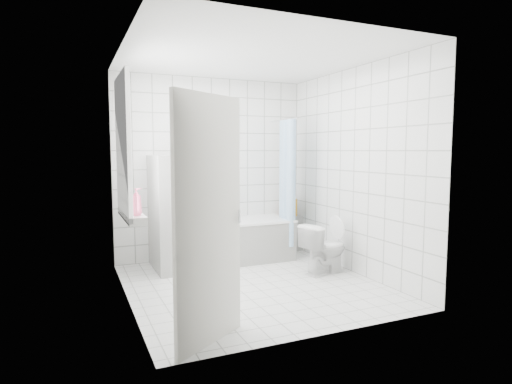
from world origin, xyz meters
name	(u,v)px	position (x,y,z in m)	size (l,w,h in m)	color
ground	(253,285)	(0.00, 0.00, 0.00)	(3.00, 3.00, 0.00)	white
ceiling	(253,57)	(0.00, 0.00, 2.60)	(3.00, 3.00, 0.00)	white
wall_back	(212,169)	(0.00, 1.50, 1.30)	(2.80, 0.02, 2.60)	white
wall_front	(325,182)	(0.00, -1.50, 1.30)	(2.80, 0.02, 2.60)	white
wall_left	(125,176)	(-1.40, 0.00, 1.30)	(0.02, 3.00, 2.60)	white
wall_right	(354,171)	(1.40, 0.00, 1.30)	(0.02, 3.00, 2.60)	white
window_left	(125,147)	(-1.35, 0.30, 1.60)	(0.01, 0.90, 1.40)	white
window_back	(219,124)	(0.10, 1.46, 1.95)	(0.50, 0.01, 0.50)	white
window_sill	(132,215)	(-1.31, 0.30, 0.86)	(0.18, 1.02, 0.08)	white
door	(209,222)	(-0.92, -1.26, 1.00)	(0.04, 0.80, 2.00)	silver
bathtub	(228,241)	(0.11, 1.12, 0.29)	(1.81, 0.77, 0.58)	white
partition_wall	(159,213)	(-0.86, 1.07, 0.75)	(0.15, 0.85, 1.50)	white
tiled_ledge	(290,233)	(1.23, 1.38, 0.28)	(0.40, 0.24, 0.55)	white
toilet	(325,248)	(1.03, 0.08, 0.32)	(0.36, 0.63, 0.64)	white
curtain_rod	(283,120)	(0.95, 1.10, 2.00)	(0.02, 0.02, 0.80)	silver
shower_curtain	(287,183)	(0.95, 0.97, 1.10)	(0.14, 0.48, 1.78)	#478ED1
tub_faucet	(226,199)	(0.21, 1.46, 0.85)	(0.18, 0.06, 0.06)	silver
sill_bottles	(134,203)	(-1.30, 0.17, 1.01)	(0.14, 0.68, 0.28)	#DA6DD9
ledge_bottles	(291,208)	(1.22, 1.34, 0.67)	(0.18, 0.20, 0.27)	#178C48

